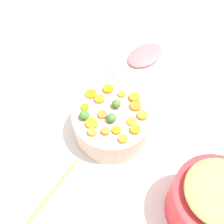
# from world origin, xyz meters

# --- Properties ---
(tabletop) EXTENTS (2.40, 2.40, 0.02)m
(tabletop) POSITION_xyz_m (0.00, 0.00, 0.01)
(tabletop) COLOR white
(tabletop) RESTS_ON ground
(serving_bowl_carrots) EXTENTS (0.25, 0.25, 0.10)m
(serving_bowl_carrots) POSITION_xyz_m (-0.01, -0.05, 0.07)
(serving_bowl_carrots) COLOR #C1AA8F
(serving_bowl_carrots) RESTS_ON tabletop
(metal_pot) EXTENTS (0.22, 0.22, 0.15)m
(metal_pot) POSITION_xyz_m (-0.37, -0.15, 0.09)
(metal_pot) COLOR red
(metal_pot) RESTS_ON tabletop
(stuffing_mound) EXTENTS (0.18, 0.18, 0.04)m
(stuffing_mound) POSITION_xyz_m (-0.37, -0.15, 0.19)
(stuffing_mound) COLOR tan
(stuffing_mound) RESTS_ON metal_pot
(carrot_slice_0) EXTENTS (0.04, 0.04, 0.01)m
(carrot_slice_0) POSITION_xyz_m (0.06, -0.05, 0.13)
(carrot_slice_0) COLOR orange
(carrot_slice_0) RESTS_ON serving_bowl_carrots
(carrot_slice_1) EXTENTS (0.04, 0.04, 0.01)m
(carrot_slice_1) POSITION_xyz_m (-0.06, -0.13, 0.13)
(carrot_slice_1) COLOR orange
(carrot_slice_1) RESTS_ON serving_bowl_carrots
(carrot_slice_2) EXTENTS (0.04, 0.04, 0.01)m
(carrot_slice_2) POSITION_xyz_m (0.01, -0.15, 0.13)
(carrot_slice_2) COLOR orange
(carrot_slice_2) RESTS_ON serving_bowl_carrots
(carrot_slice_3) EXTENTS (0.05, 0.05, 0.01)m
(carrot_slice_3) POSITION_xyz_m (-0.01, 0.02, 0.13)
(carrot_slice_3) COLOR orange
(carrot_slice_3) RESTS_ON serving_bowl_carrots
(carrot_slice_4) EXTENTS (0.03, 0.03, 0.01)m
(carrot_slice_4) POSITION_xyz_m (-0.10, -0.09, 0.13)
(carrot_slice_4) COLOR orange
(carrot_slice_4) RESTS_ON serving_bowl_carrots
(carrot_slice_5) EXTENTS (0.04, 0.04, 0.01)m
(carrot_slice_5) POSITION_xyz_m (0.04, -0.12, 0.13)
(carrot_slice_5) COLOR orange
(carrot_slice_5) RESTS_ON serving_bowl_carrots
(carrot_slice_6) EXTENTS (0.04, 0.04, 0.01)m
(carrot_slice_6) POSITION_xyz_m (-0.06, -0.09, 0.13)
(carrot_slice_6) COLOR orange
(carrot_slice_6) RESTS_ON serving_bowl_carrots
(carrot_slice_7) EXTENTS (0.03, 0.03, 0.01)m
(carrot_slice_7) POSITION_xyz_m (-0.06, -0.01, 0.13)
(carrot_slice_7) COLOR orange
(carrot_slice_7) RESTS_ON serving_bowl_carrots
(carrot_slice_8) EXTENTS (0.04, 0.04, 0.01)m
(carrot_slice_8) POSITION_xyz_m (0.08, -0.09, 0.13)
(carrot_slice_8) COLOR orange
(carrot_slice_8) RESTS_ON serving_bowl_carrots
(carrot_slice_9) EXTENTS (0.05, 0.05, 0.01)m
(carrot_slice_9) POSITION_xyz_m (-0.02, -0.13, 0.13)
(carrot_slice_9) COLOR orange
(carrot_slice_9) RESTS_ON serving_bowl_carrots
(carrot_slice_10) EXTENTS (0.04, 0.04, 0.01)m
(carrot_slice_10) POSITION_xyz_m (0.09, -0.03, 0.13)
(carrot_slice_10) COLOR orange
(carrot_slice_10) RESTS_ON serving_bowl_carrots
(carrot_slice_11) EXTENTS (0.04, 0.04, 0.01)m
(carrot_slice_11) POSITION_xyz_m (-0.04, 0.03, 0.13)
(carrot_slice_11) COLOR orange
(carrot_slice_11) RESTS_ON serving_bowl_carrots
(carrot_slice_12) EXTENTS (0.04, 0.04, 0.01)m
(carrot_slice_12) POSITION_xyz_m (-0.00, -0.03, 0.13)
(carrot_slice_12) COLOR orange
(carrot_slice_12) RESTS_ON serving_bowl_carrots
(carrot_slice_13) EXTENTS (0.03, 0.03, 0.01)m
(carrot_slice_13) POSITION_xyz_m (0.05, 0.01, 0.13)
(carrot_slice_13) COLOR orange
(carrot_slice_13) RESTS_ON serving_bowl_carrots
(carrot_slice_14) EXTENTS (0.03, 0.03, 0.01)m
(carrot_slice_14) POSITION_xyz_m (-0.11, -0.04, 0.13)
(carrot_slice_14) COLOR orange
(carrot_slice_14) RESTS_ON serving_bowl_carrots
(carrot_slice_15) EXTENTS (0.03, 0.03, 0.01)m
(carrot_slice_15) POSITION_xyz_m (-0.07, -0.04, 0.13)
(carrot_slice_15) COLOR orange
(carrot_slice_15) RESTS_ON serving_bowl_carrots
(brussels_sprout_0) EXTENTS (0.03, 0.03, 0.03)m
(brussels_sprout_0) POSITION_xyz_m (0.02, 0.02, 0.14)
(brussels_sprout_0) COLOR #428536
(brussels_sprout_0) RESTS_ON serving_bowl_carrots
(brussels_sprout_1) EXTENTS (0.03, 0.03, 0.03)m
(brussels_sprout_1) POSITION_xyz_m (0.01, -0.08, 0.14)
(brussels_sprout_1) COLOR #4D7729
(brussels_sprout_1) RESTS_ON serving_bowl_carrots
(brussels_sprout_2) EXTENTS (0.03, 0.03, 0.03)m
(brussels_sprout_2) POSITION_xyz_m (-0.03, -0.04, 0.14)
(brussels_sprout_2) COLOR #437C3B
(brussels_sprout_2) RESTS_ON serving_bowl_carrots
(wooden_spoon) EXTENTS (0.16, 0.28, 0.01)m
(wooden_spoon) POSITION_xyz_m (-0.15, 0.28, 0.03)
(wooden_spoon) COLOR tan
(wooden_spoon) RESTS_ON tabletop
(ham_plate) EXTENTS (0.26, 0.26, 0.01)m
(ham_plate) POSITION_xyz_m (0.19, -0.31, 0.03)
(ham_plate) COLOR white
(ham_plate) RESTS_ON tabletop
(ham_slice_main) EXTENTS (0.13, 0.18, 0.02)m
(ham_slice_main) POSITION_xyz_m (0.21, -0.33, 0.04)
(ham_slice_main) COLOR #C0686B
(ham_slice_main) RESTS_ON ham_plate
(dish_towel) EXTENTS (0.20, 0.18, 0.01)m
(dish_towel) POSITION_xyz_m (-0.05, -0.49, 0.02)
(dish_towel) COLOR silver
(dish_towel) RESTS_ON tabletop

